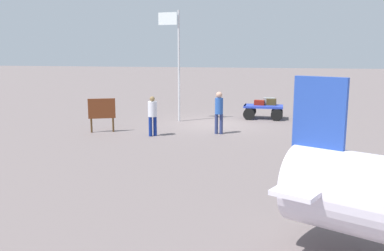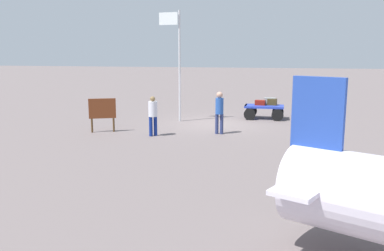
{
  "view_description": "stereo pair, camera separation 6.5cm",
  "coord_description": "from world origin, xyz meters",
  "px_view_note": "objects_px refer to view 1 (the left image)",
  "views": [
    {
      "loc": [
        -2.58,
        19.07,
        3.46
      ],
      "look_at": [
        -0.04,
        6.0,
        1.01
      ],
      "focal_mm": 39.04,
      "sensor_mm": 36.0,
      "label": 1
    },
    {
      "loc": [
        -2.65,
        19.05,
        3.46
      ],
      "look_at": [
        -0.04,
        6.0,
        1.01
      ],
      "focal_mm": 39.04,
      "sensor_mm": 36.0,
      "label": 2
    }
  ],
  "objects_px": {
    "signboard": "(102,110)",
    "worker_lead": "(219,109)",
    "luggage_cart": "(263,109)",
    "worker_trailing": "(153,113)",
    "suitcase_navy": "(259,103)",
    "suitcase_maroon": "(271,102)",
    "suitcase_grey": "(269,101)",
    "flagpole": "(176,55)"
  },
  "relations": [
    {
      "from": "signboard",
      "to": "worker_lead",
      "type": "bearing_deg",
      "value": -173.22
    },
    {
      "from": "luggage_cart",
      "to": "worker_trailing",
      "type": "distance_m",
      "value": 6.69
    },
    {
      "from": "suitcase_navy",
      "to": "signboard",
      "type": "xyz_separation_m",
      "value": [
        6.36,
        4.88,
        0.12
      ]
    },
    {
      "from": "suitcase_navy",
      "to": "suitcase_maroon",
      "type": "xyz_separation_m",
      "value": [
        -0.59,
        -0.1,
        0.04
      ]
    },
    {
      "from": "suitcase_grey",
      "to": "worker_trailing",
      "type": "distance_m",
      "value": 7.07
    },
    {
      "from": "worker_lead",
      "to": "suitcase_grey",
      "type": "bearing_deg",
      "value": -113.64
    },
    {
      "from": "luggage_cart",
      "to": "suitcase_navy",
      "type": "xyz_separation_m",
      "value": [
        0.19,
        -0.09,
        0.32
      ]
    },
    {
      "from": "luggage_cart",
      "to": "worker_lead",
      "type": "height_order",
      "value": "worker_lead"
    },
    {
      "from": "suitcase_navy",
      "to": "suitcase_maroon",
      "type": "distance_m",
      "value": 0.6
    },
    {
      "from": "luggage_cart",
      "to": "worker_lead",
      "type": "distance_m",
      "value": 4.57
    },
    {
      "from": "suitcase_navy",
      "to": "suitcase_maroon",
      "type": "bearing_deg",
      "value": -170.52
    },
    {
      "from": "luggage_cart",
      "to": "suitcase_grey",
      "type": "relative_size",
      "value": 3.38
    },
    {
      "from": "suitcase_maroon",
      "to": "flagpole",
      "type": "distance_m",
      "value": 5.34
    },
    {
      "from": "suitcase_navy",
      "to": "worker_lead",
      "type": "bearing_deg",
      "value": 70.83
    },
    {
      "from": "suitcase_grey",
      "to": "suitcase_maroon",
      "type": "relative_size",
      "value": 1.17
    },
    {
      "from": "worker_lead",
      "to": "worker_trailing",
      "type": "distance_m",
      "value": 2.72
    },
    {
      "from": "suitcase_maroon",
      "to": "signboard",
      "type": "distance_m",
      "value": 8.55
    },
    {
      "from": "worker_lead",
      "to": "signboard",
      "type": "height_order",
      "value": "worker_lead"
    },
    {
      "from": "suitcase_maroon",
      "to": "worker_lead",
      "type": "xyz_separation_m",
      "value": [
        2.09,
        4.41,
        0.18
      ]
    },
    {
      "from": "suitcase_navy",
      "to": "signboard",
      "type": "relative_size",
      "value": 0.38
    },
    {
      "from": "worker_lead",
      "to": "worker_trailing",
      "type": "relative_size",
      "value": 1.09
    },
    {
      "from": "suitcase_navy",
      "to": "suitcase_maroon",
      "type": "height_order",
      "value": "suitcase_maroon"
    },
    {
      "from": "suitcase_navy",
      "to": "worker_lead",
      "type": "relative_size",
      "value": 0.31
    },
    {
      "from": "suitcase_grey",
      "to": "worker_lead",
      "type": "bearing_deg",
      "value": 66.36
    },
    {
      "from": "luggage_cart",
      "to": "suitcase_navy",
      "type": "distance_m",
      "value": 0.38
    },
    {
      "from": "luggage_cart",
      "to": "suitcase_maroon",
      "type": "xyz_separation_m",
      "value": [
        -0.4,
        -0.19,
        0.36
      ]
    },
    {
      "from": "suitcase_maroon",
      "to": "signboard",
      "type": "relative_size",
      "value": 0.35
    },
    {
      "from": "flagpole",
      "to": "signboard",
      "type": "xyz_separation_m",
      "value": [
        2.45,
        3.27,
        -2.23
      ]
    },
    {
      "from": "suitcase_grey",
      "to": "suitcase_maroon",
      "type": "bearing_deg",
      "value": 140.75
    },
    {
      "from": "worker_lead",
      "to": "worker_trailing",
      "type": "bearing_deg",
      "value": 20.04
    },
    {
      "from": "signboard",
      "to": "suitcase_maroon",
      "type": "bearing_deg",
      "value": -144.37
    },
    {
      "from": "worker_lead",
      "to": "flagpole",
      "type": "relative_size",
      "value": 0.33
    },
    {
      "from": "luggage_cart",
      "to": "suitcase_navy",
      "type": "bearing_deg",
      "value": -25.15
    },
    {
      "from": "suitcase_grey",
      "to": "worker_trailing",
      "type": "height_order",
      "value": "worker_trailing"
    },
    {
      "from": "worker_lead",
      "to": "worker_trailing",
      "type": "height_order",
      "value": "worker_lead"
    },
    {
      "from": "suitcase_maroon",
      "to": "luggage_cart",
      "type": "bearing_deg",
      "value": 24.92
    },
    {
      "from": "worker_trailing",
      "to": "flagpole",
      "type": "height_order",
      "value": "flagpole"
    },
    {
      "from": "worker_trailing",
      "to": "signboard",
      "type": "relative_size",
      "value": 1.13
    },
    {
      "from": "luggage_cart",
      "to": "worker_lead",
      "type": "xyz_separation_m",
      "value": [
        1.69,
        4.22,
        0.54
      ]
    },
    {
      "from": "suitcase_maroon",
      "to": "signboard",
      "type": "bearing_deg",
      "value": 35.63
    },
    {
      "from": "suitcase_grey",
      "to": "signboard",
      "type": "xyz_separation_m",
      "value": [
        6.83,
        5.08,
        0.07
      ]
    },
    {
      "from": "suitcase_grey",
      "to": "suitcase_navy",
      "type": "relative_size",
      "value": 1.08
    }
  ]
}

